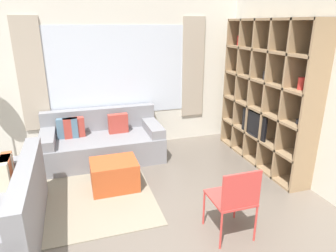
{
  "coord_description": "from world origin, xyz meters",
  "views": [
    {
      "loc": [
        -0.79,
        -2.11,
        2.28
      ],
      "look_at": [
        0.47,
        1.84,
        0.85
      ],
      "focal_mm": 32.0,
      "sensor_mm": 36.0,
      "label": 1
    }
  ],
  "objects": [
    {
      "name": "wall_right",
      "position": [
        2.37,
        1.68,
        1.35
      ],
      "size": [
        0.07,
        4.55,
        2.7
      ],
      "primitive_type": "cube",
      "color": "silver",
      "rests_on": "ground_plane"
    },
    {
      "name": "shelving_unit",
      "position": [
        2.18,
        1.94,
        1.17
      ],
      "size": [
        0.36,
        2.13,
        2.35
      ],
      "color": "#232328",
      "rests_on": "ground_plane"
    },
    {
      "name": "folding_chair",
      "position": [
        0.73,
        0.33,
        0.52
      ],
      "size": [
        0.44,
        0.46,
        0.86
      ],
      "rotation": [
        0.0,
        0.0,
        3.14
      ],
      "color": "#CC3D38",
      "rests_on": "ground_plane"
    },
    {
      "name": "couch_main",
      "position": [
        -0.42,
        2.86,
        0.31
      ],
      "size": [
        2.0,
        0.98,
        0.83
      ],
      "color": "gray",
      "rests_on": "ground_plane"
    },
    {
      "name": "area_rug",
      "position": [
        -0.89,
        1.7,
        0.01
      ],
      "size": [
        2.02,
        1.95,
        0.01
      ],
      "primitive_type": "cube",
      "color": "gray",
      "rests_on": "ground_plane"
    },
    {
      "name": "wall_back",
      "position": [
        0.0,
        3.39,
        1.36
      ],
      "size": [
        5.86,
        0.11,
        2.7
      ],
      "color": "silver",
      "rests_on": "ground_plane"
    },
    {
      "name": "ottoman",
      "position": [
        -0.36,
        1.79,
        0.21
      ],
      "size": [
        0.65,
        0.52,
        0.43
      ],
      "color": "#B74C23",
      "rests_on": "ground_plane"
    }
  ]
}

